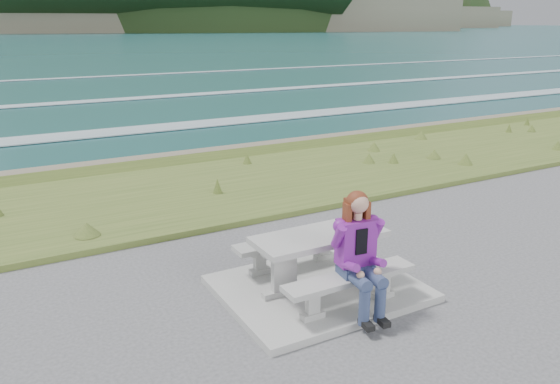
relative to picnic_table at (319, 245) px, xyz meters
The scene contains 9 objects.
concrete_slab 0.63m from the picnic_table, behind, with size 2.60×2.10×0.10m, color #999A95.
picnic_table is the anchor object (origin of this frame).
bench_landward 0.74m from the picnic_table, 90.00° to the right, with size 1.80×0.35×0.45m.
bench_seaward 0.74m from the picnic_table, 90.00° to the left, with size 1.80×0.35×0.45m.
grass_verge 5.05m from the picnic_table, 90.00° to the left, with size 160.00×4.50×0.22m, color #415A21.
shore_drop 7.93m from the picnic_table, 90.00° to the left, with size 160.00×0.80×2.20m, color #6A634F.
ocean 25.21m from the picnic_table, 90.00° to the left, with size 1600.00×1600.00×0.09m.
headland_range 441.51m from the picnic_table, 64.46° to the left, with size 729.83×363.95×204.61m.
seated_woman 0.85m from the picnic_table, 86.06° to the right, with size 0.52×0.82×1.51m.
Camera 1 is at (-3.71, -5.61, 3.53)m, focal length 35.00 mm.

